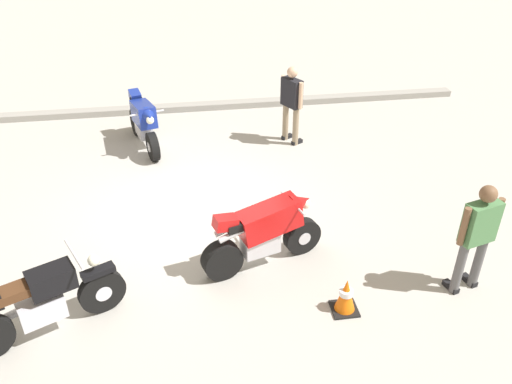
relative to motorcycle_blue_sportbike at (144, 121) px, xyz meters
name	(u,v)px	position (x,y,z in m)	size (l,w,h in m)	color
ground_plane	(195,212)	(0.91, -2.71, -0.59)	(40.00, 40.00, 0.00)	#ADAAA3
curb_edge	(185,107)	(0.91, 1.89, -0.52)	(14.00, 0.30, 0.15)	gray
motorcycle_blue_sportbike	(144,121)	(0.00, 0.00, 0.00)	(0.84, 1.93, 1.14)	black
motorcycle_black_cruiser	(43,302)	(-1.09, -5.25, -0.07)	(1.93, 1.04, 1.09)	black
motorcycle_red_sportbike	(264,232)	(1.89, -4.29, 0.00)	(1.92, 0.88, 1.14)	black
person_in_green_shirt	(478,233)	(4.65, -5.27, 0.40)	(0.66, 0.41, 1.73)	#59595B
person_in_black_shirt	(292,100)	(3.15, -0.24, 0.38)	(0.48, 0.62, 1.71)	gray
traffic_cone	(346,296)	(2.83, -5.44, -0.33)	(0.36, 0.36, 0.53)	black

